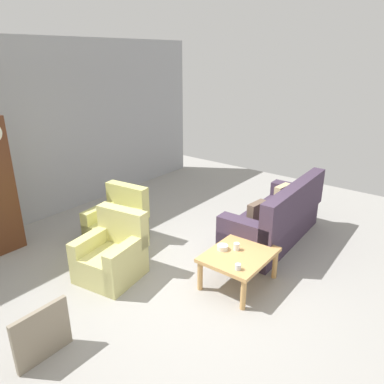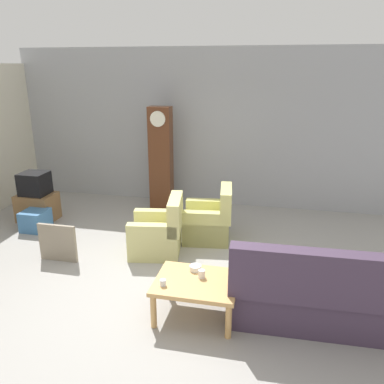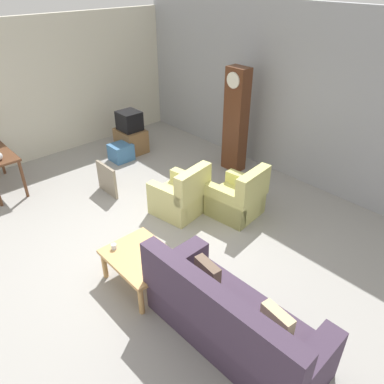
% 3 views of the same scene
% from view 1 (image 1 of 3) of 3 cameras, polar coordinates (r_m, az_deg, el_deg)
% --- Properties ---
extents(ground_plane, '(10.40, 10.40, 0.00)m').
position_cam_1_polar(ground_plane, '(4.99, -0.57, -14.94)').
color(ground_plane, '#999691').
extents(garage_door_wall, '(8.40, 0.16, 3.20)m').
position_cam_1_polar(garage_door_wall, '(7.02, -24.54, 8.18)').
color(garage_door_wall, '#9EA0A5').
rests_on(garage_door_wall, ground_plane).
extents(couch_floral, '(2.12, 0.94, 1.04)m').
position_cam_1_polar(couch_floral, '(6.15, 12.91, -4.35)').
color(couch_floral, '#423347').
rests_on(couch_floral, ground_plane).
extents(armchair_olive_near, '(0.90, 0.88, 0.92)m').
position_cam_1_polar(armchair_olive_near, '(5.21, -12.38, -9.79)').
color(armchair_olive_near, '#CCC67A').
rests_on(armchair_olive_near, ground_plane).
extents(armchair_olive_far, '(0.88, 0.85, 0.92)m').
position_cam_1_polar(armchair_olive_far, '(6.06, -11.49, -5.13)').
color(armchair_olive_far, '#C9C772').
rests_on(armchair_olive_far, ground_plane).
extents(coffee_table_wood, '(0.96, 0.76, 0.46)m').
position_cam_1_polar(coffee_table_wood, '(4.93, 7.37, -10.11)').
color(coffee_table_wood, tan).
rests_on(coffee_table_wood, ground_plane).
extents(framed_picture_leaning, '(0.60, 0.05, 0.59)m').
position_cam_1_polar(framed_picture_leaning, '(4.19, -22.34, -19.86)').
color(framed_picture_leaning, gray).
rests_on(framed_picture_leaning, ground_plane).
extents(cup_white_porcelain, '(0.08, 0.08, 0.10)m').
position_cam_1_polar(cup_white_porcelain, '(4.94, 6.95, -8.45)').
color(cup_white_porcelain, white).
rests_on(cup_white_porcelain, coffee_table_wood).
extents(cup_blue_rimmed, '(0.07, 0.07, 0.07)m').
position_cam_1_polar(cup_blue_rimmed, '(4.54, 7.19, -11.51)').
color(cup_blue_rimmed, silver).
rests_on(cup_blue_rimmed, coffee_table_wood).
extents(bowl_white_stacked, '(0.15, 0.15, 0.06)m').
position_cam_1_polar(bowl_white_stacked, '(4.93, 4.79, -8.61)').
color(bowl_white_stacked, white).
rests_on(bowl_white_stacked, coffee_table_wood).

